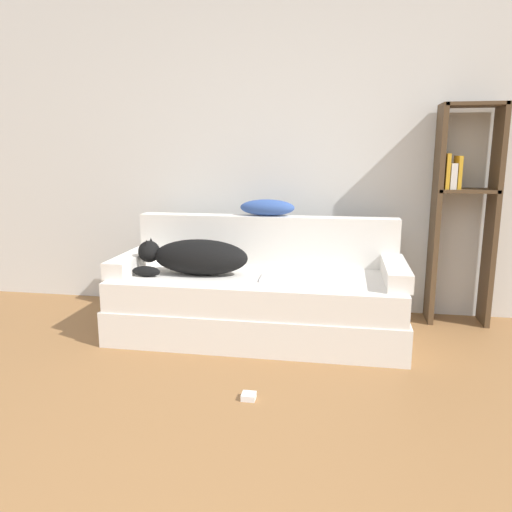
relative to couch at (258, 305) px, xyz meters
The scene contains 10 objects.
wall_back 1.34m from the couch, 86.22° to the left, with size 6.89×0.06×2.70m.
couch is the anchor object (origin of this frame).
couch_backrest 0.54m from the couch, 90.00° to the left, with size 1.92×0.15×0.36m.
couch_arm_left 0.95m from the couch, behind, with size 0.15×0.67×0.11m.
couch_arm_right 0.95m from the couch, ahead, with size 0.15×0.67×0.11m.
dog 0.55m from the couch, behind, with size 0.77×0.29×0.24m.
laptop 0.32m from the couch, 23.43° to the right, with size 0.35×0.24×0.02m.
throw_pillow 0.74m from the couch, 89.47° to the left, with size 0.41×0.16×0.12m.
bookshelf 1.65m from the couch, 20.32° to the left, with size 0.43×0.26×1.58m.
power_adapter 0.96m from the couch, 83.42° to the right, with size 0.07×0.07×0.03m.
Camera 1 is at (0.50, -0.99, 1.25)m, focal length 35.00 mm.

